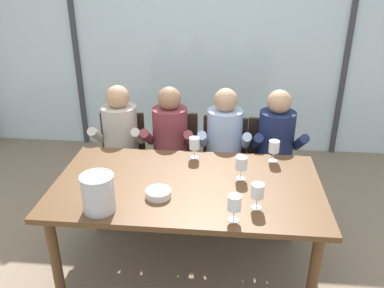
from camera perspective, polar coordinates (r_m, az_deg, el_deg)
ground at (r=4.11m, az=0.87°, el=-7.81°), size 14.00×14.00×0.00m
window_glass_panel at (r=4.84m, az=2.26°, el=13.86°), size 7.11×0.03×2.60m
window_mullion_left at (r=5.16m, az=-16.33°, el=13.61°), size 0.06×0.06×2.60m
window_mullion_right at (r=4.99m, az=21.39°, el=12.57°), size 0.06×0.06×2.60m
hillside_vineyard at (r=8.49m, az=3.73°, el=15.54°), size 13.11×2.40×1.72m
dining_table at (r=2.90m, az=-0.67°, el=-6.97°), size 1.91×1.06×0.76m
chair_near_curtain at (r=3.92m, az=-9.91°, el=-1.23°), size 0.48×0.48×0.89m
chair_left_of_center at (r=3.84m, az=-2.27°, el=-1.39°), size 0.49×0.49×0.89m
chair_center at (r=3.78m, az=4.47°, el=-1.91°), size 0.49×0.49×0.89m
chair_right_of_center at (r=3.79m, az=10.99°, el=-2.21°), size 0.45×0.45×0.89m
person_beige_jumper at (r=3.73m, az=-10.37°, el=0.29°), size 0.47×0.62×1.21m
person_maroon_top at (r=3.63m, az=-3.27°, el=-0.00°), size 0.46×0.61×1.21m
person_pale_blue_shirt at (r=3.59m, az=4.61°, el=-0.32°), size 0.46×0.61×1.21m
person_navy_polo at (r=3.62m, az=12.02°, el=-0.61°), size 0.48×0.62×1.21m
ice_bucket_primary at (r=2.58m, az=-13.28°, el=-6.78°), size 0.22×0.22×0.25m
tasting_bowl at (r=2.71m, az=-4.83°, el=-7.05°), size 0.17×0.17×0.05m
wine_glass_by_left_taster at (r=2.89m, az=7.09°, el=-2.81°), size 0.08×0.08×0.17m
wine_glass_near_bucket at (r=2.44m, az=6.08°, el=-8.54°), size 0.08×0.08×0.17m
wine_glass_center_pour at (r=3.17m, az=0.34°, el=-0.04°), size 0.08×0.08×0.17m
wine_glass_by_right_taster at (r=2.57m, az=9.36°, el=-6.79°), size 0.08×0.08×0.17m
wine_glass_spare_empty at (r=3.18m, az=11.66°, el=-0.50°), size 0.08×0.08×0.17m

